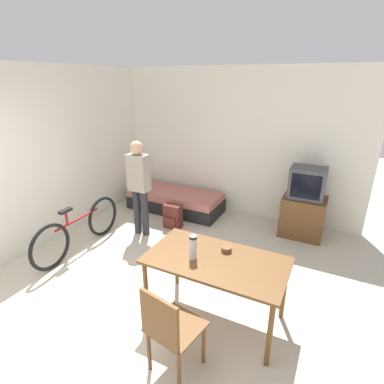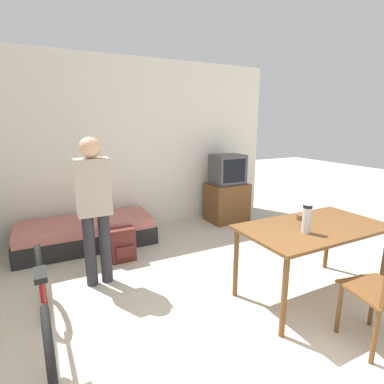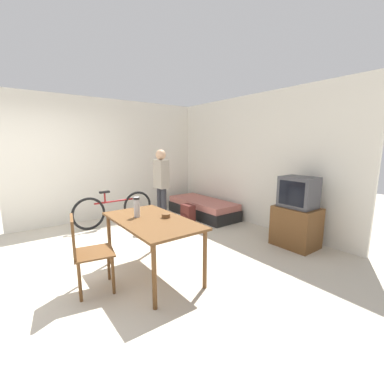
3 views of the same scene
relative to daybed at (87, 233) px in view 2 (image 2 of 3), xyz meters
name	(u,v)px [view 2 (image 2 of 3)]	position (x,y,z in m)	size (l,w,h in m)	color
wall_back	(129,146)	(0.80, 0.50, 1.16)	(5.08, 0.06, 2.70)	silver
daybed	(87,233)	(0.00, 0.00, 0.00)	(1.85, 0.77, 0.39)	black
tv	(227,192)	(2.40, 0.06, 0.34)	(0.68, 0.53, 1.18)	brown
dining_table	(313,234)	(1.82, -2.33, 0.48)	(1.45, 0.79, 0.75)	brown
bicycle	(45,311)	(-0.57, -1.95, 0.15)	(0.11, 1.73, 0.75)	black
person_standing	(94,202)	(-0.03, -1.11, 0.73)	(0.34, 0.21, 1.59)	#28282D
thermos_flask	(307,217)	(1.60, -2.42, 0.71)	(0.08, 0.08, 0.27)	#B7B7BC
mate_bowl	(302,217)	(1.86, -2.14, 0.59)	(0.11, 0.11, 0.05)	brown
backpack	(123,245)	(0.34, -0.69, 0.02)	(0.31, 0.21, 0.43)	#56231E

